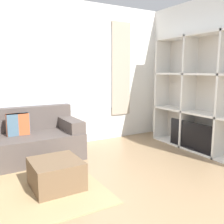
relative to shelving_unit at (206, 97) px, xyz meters
The scene contains 6 objects.
wall_back 2.78m from the shelving_unit, 143.85° to the left, with size 5.96×0.11×2.70m.
wall_right 0.42m from the shelving_unit, 19.26° to the right, with size 0.07×4.52×2.70m, color white.
area_rug 3.44m from the shelving_unit, behind, with size 2.21×1.62×0.01m, color tan.
shelving_unit is the anchor object (origin of this frame).
couch_main 3.18m from the shelving_unit, 158.28° to the left, with size 1.85×0.87×0.82m.
ottoman 2.82m from the shelving_unit, behind, with size 0.58×0.61×0.35m.
Camera 1 is at (-1.34, -1.15, 1.42)m, focal length 40.00 mm.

